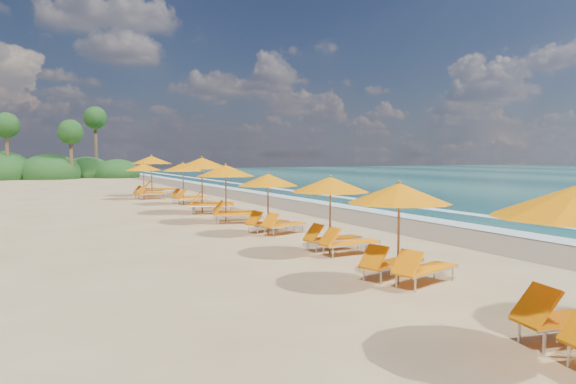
{
  "coord_description": "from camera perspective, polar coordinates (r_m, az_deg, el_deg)",
  "views": [
    {
      "loc": [
        -9.01,
        -17.88,
        2.6
      ],
      "look_at": [
        0.0,
        0.0,
        1.2
      ],
      "focal_mm": 33.4,
      "sensor_mm": 36.0,
      "label": 1
    }
  ],
  "objects": [
    {
      "name": "treeline",
      "position": [
        63.42,
        -27.59,
        2.1
      ],
      "size": [
        25.8,
        8.8,
        9.74
      ],
      "color": "#163D14",
      "rests_on": "ground"
    },
    {
      "name": "station_2",
      "position": [
        11.04,
        12.18,
        -3.51
      ],
      "size": [
        2.63,
        2.55,
        2.1
      ],
      "rotation": [
        0.0,
        0.0,
        0.28
      ],
      "color": "olive",
      "rests_on": "ground"
    },
    {
      "name": "station_5",
      "position": [
        20.67,
        -6.15,
        0.29
      ],
      "size": [
        2.85,
        2.77,
        2.27
      ],
      "rotation": [
        0.0,
        0.0,
        -0.29
      ],
      "color": "olive",
      "rests_on": "ground"
    },
    {
      "name": "ground",
      "position": [
        20.19,
        -0.0,
        -3.4
      ],
      "size": [
        160.0,
        160.0,
        0.0
      ],
      "primitive_type": "plane",
      "color": "#D0B57A",
      "rests_on": "ground"
    },
    {
      "name": "station_3",
      "position": [
        14.11,
        5.05,
        -1.84
      ],
      "size": [
        2.27,
        2.1,
        2.08
      ],
      "rotation": [
        0.0,
        0.0,
        0.03
      ],
      "color": "olive",
      "rests_on": "ground"
    },
    {
      "name": "station_8",
      "position": [
        32.37,
        -14.82,
        1.39
      ],
      "size": [
        2.44,
        2.29,
        2.15
      ],
      "rotation": [
        0.0,
        0.0,
        0.09
      ],
      "color": "olive",
      "rests_on": "ground"
    },
    {
      "name": "station_9",
      "position": [
        34.93,
        -13.99,
        2.0
      ],
      "size": [
        3.26,
        3.18,
        2.59
      ],
      "rotation": [
        0.0,
        0.0,
        -0.3
      ],
      "color": "olive",
      "rests_on": "ground"
    },
    {
      "name": "station_7",
      "position": [
        28.65,
        -10.78,
        1.22
      ],
      "size": [
        2.54,
        2.38,
        2.22
      ],
      "rotation": [
        0.0,
        0.0,
        0.1
      ],
      "color": "olive",
      "rests_on": "ground"
    },
    {
      "name": "station_4",
      "position": [
        17.53,
        -1.76,
        -0.78
      ],
      "size": [
        2.57,
        2.5,
        2.04
      ],
      "rotation": [
        0.0,
        0.0,
        0.3
      ],
      "color": "olive",
      "rests_on": "ground"
    },
    {
      "name": "surf_foam",
      "position": [
        23.94,
        14.49,
        -2.3
      ],
      "size": [
        4.0,
        160.0,
        0.01
      ],
      "color": "white",
      "rests_on": "ground"
    },
    {
      "name": "station_6",
      "position": [
        24.08,
        -8.66,
        1.15
      ],
      "size": [
        3.27,
        3.22,
        2.54
      ],
      "rotation": [
        0.0,
        0.0,
        -0.36
      ],
      "color": "olive",
      "rests_on": "ground"
    },
    {
      "name": "wet_sand",
      "position": [
        22.26,
        9.24,
        -2.75
      ],
      "size": [
        4.0,
        160.0,
        0.01
      ],
      "primitive_type": "cube",
      "color": "#85714F",
      "rests_on": "ground"
    }
  ]
}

